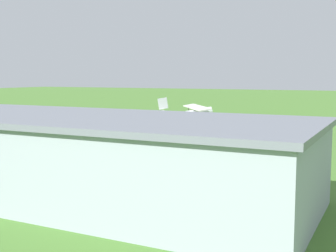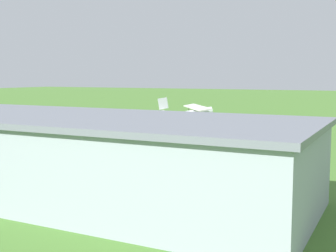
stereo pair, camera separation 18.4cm
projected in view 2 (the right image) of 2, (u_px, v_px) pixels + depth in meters
ground_plane at (175, 135)px, 59.90m from camera, size 400.00×400.00×0.00m
hangar at (57, 154)px, 30.27m from camera, size 34.16×12.19×5.39m
biplane at (188, 114)px, 53.67m from camera, size 7.70×8.18×3.83m
car_yellow at (16, 142)px, 48.77m from camera, size 2.09×4.39×1.55m
person_near_hangar_door at (34, 137)px, 52.16m from camera, size 0.45×0.45×1.72m
person_crossing_taxiway at (123, 140)px, 49.83m from camera, size 0.54×0.54×1.59m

